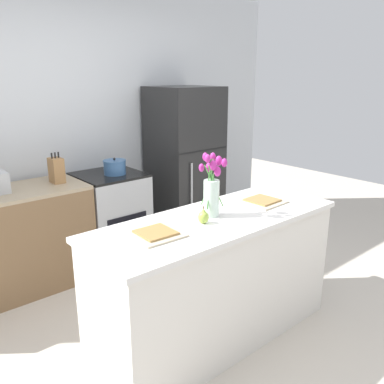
{
  "coord_description": "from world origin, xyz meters",
  "views": [
    {
      "loc": [
        -1.77,
        -1.81,
        1.83
      ],
      "look_at": [
        0.0,
        0.25,
        1.03
      ],
      "focal_mm": 38.0,
      "sensor_mm": 36.0,
      "label": 1
    }
  ],
  "objects_px": {
    "refrigerator": "(185,164)",
    "pear_figurine": "(203,217)",
    "plate_setting_left": "(156,234)",
    "cooking_pot": "(115,167)",
    "stove_range": "(111,217)",
    "knife_block": "(57,170)",
    "plate_setting_right": "(262,201)",
    "flower_vase": "(212,190)"
  },
  "relations": [
    {
      "from": "cooking_pot",
      "to": "refrigerator",
      "type": "bearing_deg",
      "value": 3.61
    },
    {
      "from": "pear_figurine",
      "to": "flower_vase",
      "type": "bearing_deg",
      "value": 26.4
    },
    {
      "from": "stove_range",
      "to": "cooking_pot",
      "type": "bearing_deg",
      "value": -57.76
    },
    {
      "from": "pear_figurine",
      "to": "plate_setting_right",
      "type": "height_order",
      "value": "pear_figurine"
    },
    {
      "from": "plate_setting_right",
      "to": "plate_setting_left",
      "type": "bearing_deg",
      "value": 180.0
    },
    {
      "from": "stove_range",
      "to": "flower_vase",
      "type": "relative_size",
      "value": 2.05
    },
    {
      "from": "flower_vase",
      "to": "plate_setting_left",
      "type": "bearing_deg",
      "value": -176.64
    },
    {
      "from": "cooking_pot",
      "to": "pear_figurine",
      "type": "bearing_deg",
      "value": -99.92
    },
    {
      "from": "refrigerator",
      "to": "cooking_pot",
      "type": "xyz_separation_m",
      "value": [
        -0.91,
        -0.06,
        0.12
      ]
    },
    {
      "from": "flower_vase",
      "to": "stove_range",
      "type": "bearing_deg",
      "value": 86.09
    },
    {
      "from": "plate_setting_left",
      "to": "cooking_pot",
      "type": "bearing_deg",
      "value": 67.93
    },
    {
      "from": "flower_vase",
      "to": "plate_setting_right",
      "type": "relative_size",
      "value": 1.48
    },
    {
      "from": "stove_range",
      "to": "cooking_pot",
      "type": "height_order",
      "value": "cooking_pot"
    },
    {
      "from": "plate_setting_right",
      "to": "knife_block",
      "type": "bearing_deg",
      "value": 119.27
    },
    {
      "from": "plate_setting_right",
      "to": "knife_block",
      "type": "xyz_separation_m",
      "value": [
        -0.89,
        1.59,
        0.08
      ]
    },
    {
      "from": "knife_block",
      "to": "plate_setting_left",
      "type": "bearing_deg",
      "value": -92.69
    },
    {
      "from": "pear_figurine",
      "to": "cooking_pot",
      "type": "height_order",
      "value": "cooking_pot"
    },
    {
      "from": "refrigerator",
      "to": "plate_setting_right",
      "type": "bearing_deg",
      "value": -109.69
    },
    {
      "from": "stove_range",
      "to": "knife_block",
      "type": "bearing_deg",
      "value": 179.19
    },
    {
      "from": "refrigerator",
      "to": "plate_setting_left",
      "type": "bearing_deg",
      "value": -134.06
    },
    {
      "from": "cooking_pot",
      "to": "knife_block",
      "type": "height_order",
      "value": "knife_block"
    },
    {
      "from": "pear_figurine",
      "to": "plate_setting_right",
      "type": "xyz_separation_m",
      "value": [
        0.62,
        0.04,
        -0.03
      ]
    },
    {
      "from": "stove_range",
      "to": "knife_block",
      "type": "relative_size",
      "value": 3.29
    },
    {
      "from": "plate_setting_left",
      "to": "knife_block",
      "type": "relative_size",
      "value": 1.09
    },
    {
      "from": "flower_vase",
      "to": "plate_setting_right",
      "type": "height_order",
      "value": "flower_vase"
    },
    {
      "from": "plate_setting_right",
      "to": "cooking_pot",
      "type": "xyz_separation_m",
      "value": [
        -0.35,
        1.53,
        0.04
      ]
    },
    {
      "from": "stove_range",
      "to": "plate_setting_right",
      "type": "bearing_deg",
      "value": -76.4
    },
    {
      "from": "stove_range",
      "to": "plate_setting_left",
      "type": "bearing_deg",
      "value": -110.22
    },
    {
      "from": "pear_figurine",
      "to": "plate_setting_left",
      "type": "bearing_deg",
      "value": 173.87
    },
    {
      "from": "knife_block",
      "to": "plate_setting_right",
      "type": "bearing_deg",
      "value": -60.73
    },
    {
      "from": "flower_vase",
      "to": "cooking_pot",
      "type": "xyz_separation_m",
      "value": [
        0.14,
        1.5,
        -0.13
      ]
    },
    {
      "from": "flower_vase",
      "to": "plate_setting_left",
      "type": "xyz_separation_m",
      "value": [
        -0.48,
        -0.03,
        -0.17
      ]
    },
    {
      "from": "stove_range",
      "to": "cooking_pot",
      "type": "relative_size",
      "value": 4.12
    },
    {
      "from": "flower_vase",
      "to": "knife_block",
      "type": "height_order",
      "value": "flower_vase"
    },
    {
      "from": "refrigerator",
      "to": "cooking_pot",
      "type": "bearing_deg",
      "value": -176.39
    },
    {
      "from": "cooking_pot",
      "to": "knife_block",
      "type": "xyz_separation_m",
      "value": [
        -0.54,
        0.06,
        0.04
      ]
    },
    {
      "from": "cooking_pot",
      "to": "plate_setting_right",
      "type": "bearing_deg",
      "value": -77.18
    },
    {
      "from": "refrigerator",
      "to": "pear_figurine",
      "type": "distance_m",
      "value": 2.01
    },
    {
      "from": "plate_setting_right",
      "to": "cooking_pot",
      "type": "relative_size",
      "value": 1.36
    },
    {
      "from": "knife_block",
      "to": "pear_figurine",
      "type": "bearing_deg",
      "value": -80.55
    },
    {
      "from": "refrigerator",
      "to": "pear_figurine",
      "type": "height_order",
      "value": "refrigerator"
    },
    {
      "from": "refrigerator",
      "to": "cooking_pot",
      "type": "relative_size",
      "value": 7.81
    }
  ]
}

